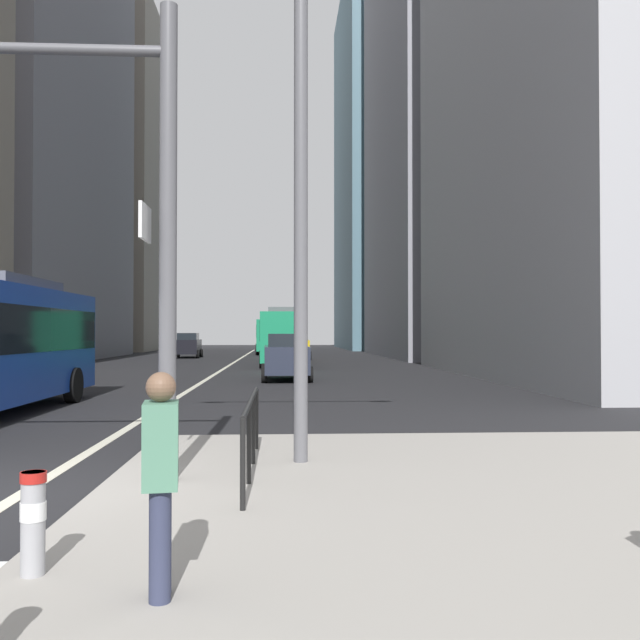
{
  "coord_description": "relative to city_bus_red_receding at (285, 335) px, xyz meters",
  "views": [
    {
      "loc": [
        3.21,
        -8.57,
        2.0
      ],
      "look_at": [
        4.97,
        23.99,
        2.58
      ],
      "focal_mm": 38.78,
      "sensor_mm": 36.0,
      "label": 1
    }
  ],
  "objects": [
    {
      "name": "office_tower_right_far",
      "position": [
        13.67,
        43.27,
        20.45
      ],
      "size": [
        13.0,
        25.84,
        44.57
      ],
      "primitive_type": "cube",
      "color": "slate",
      "rests_on": "ground"
    },
    {
      "name": "street_lamp_post",
      "position": [
        0.14,
        -31.66,
        3.45
      ],
      "size": [
        5.5,
        0.32,
        8.0
      ],
      "color": "#56565B",
      "rests_on": "median_island"
    },
    {
      "name": "office_tower_left_mid",
      "position": [
        -19.33,
        9.76,
        20.79
      ],
      "size": [
        11.0,
        25.65,
        45.26
      ],
      "primitive_type": "cube",
      "color": "gray",
      "rests_on": "ground"
    },
    {
      "name": "office_tower_right_mid",
      "position": [
        13.67,
        15.28,
        22.68
      ],
      "size": [
        11.19,
        24.26,
        49.02
      ],
      "primitive_type": "cube",
      "color": "gray",
      "rests_on": "ground"
    },
    {
      "name": "lane_centre_line",
      "position": [
        -3.33,
        -2.99,
        -1.83
      ],
      "size": [
        0.2,
        80.0,
        0.01
      ],
      "primitive_type": "cube",
      "color": "beige",
      "rests_on": "ground"
    },
    {
      "name": "car_receding_far",
      "position": [
        0.94,
        9.14,
        -0.85
      ],
      "size": [
        2.11,
        4.34,
        1.94
      ],
      "color": "gold",
      "rests_on": "ground"
    },
    {
      "name": "car_oncoming_mid",
      "position": [
        -7.54,
        13.01,
        -0.85
      ],
      "size": [
        2.12,
        4.05,
        1.94
      ],
      "color": "black",
      "rests_on": "ground"
    },
    {
      "name": "car_receding_near",
      "position": [
        0.02,
        -12.78,
        -0.85
      ],
      "size": [
        2.14,
        4.29,
        1.94
      ],
      "color": "#232838",
      "rests_on": "ground"
    },
    {
      "name": "pedestrian_walking",
      "position": [
        -0.97,
        -36.66,
        -0.82
      ],
      "size": [
        0.29,
        0.41,
        1.57
      ],
      "color": "#2D334C",
      "rests_on": "median_island"
    },
    {
      "name": "city_bus_red_receding",
      "position": [
        0.0,
        0.0,
        0.0
      ],
      "size": [
        2.8,
        10.62,
        3.4
      ],
      "color": "#198456",
      "rests_on": "ground"
    },
    {
      "name": "bollard_left",
      "position": [
        -2.02,
        -36.16,
        -1.25
      ],
      "size": [
        0.2,
        0.2,
        0.78
      ],
      "color": "#99999E",
      "rests_on": "median_island"
    },
    {
      "name": "ground_plane",
      "position": [
        -3.33,
        -12.99,
        -1.83
      ],
      "size": [
        160.0,
        160.0,
        0.0
      ],
      "primitive_type": "plane",
      "color": "black"
    },
    {
      "name": "office_tower_left_far",
      "position": [
        -19.33,
        37.8,
        16.85
      ],
      "size": [
        10.89,
        20.38,
        37.38
      ],
      "primitive_type": "cube",
      "color": "gray",
      "rests_on": "ground"
    },
    {
      "name": "car_oncoming_far",
      "position": [
        -10.34,
        -14.52,
        -0.85
      ],
      "size": [
        2.08,
        4.29,
        1.94
      ],
      "color": "silver",
      "rests_on": "ground"
    },
    {
      "name": "city_bus_red_distant",
      "position": [
        -1.2,
        22.69,
        0.0
      ],
      "size": [
        2.83,
        10.73,
        3.4
      ],
      "color": "#198456",
      "rests_on": "ground"
    },
    {
      "name": "pedestrian_railing",
      "position": [
        -0.53,
        -32.43,
        -0.97
      ],
      "size": [
        0.06,
        3.85,
        0.98
      ],
      "color": "black",
      "rests_on": "median_island"
    },
    {
      "name": "median_island",
      "position": [
        2.17,
        -33.99,
        -1.76
      ],
      "size": [
        9.0,
        10.0,
        0.15
      ],
      "primitive_type": "cube",
      "color": "gray",
      "rests_on": "ground"
    },
    {
      "name": "traffic_signal_gantry",
      "position": [
        -3.6,
        -32.82,
        2.28
      ],
      "size": [
        6.14,
        0.65,
        6.0
      ],
      "color": "#515156",
      "rests_on": "median_island"
    }
  ]
}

